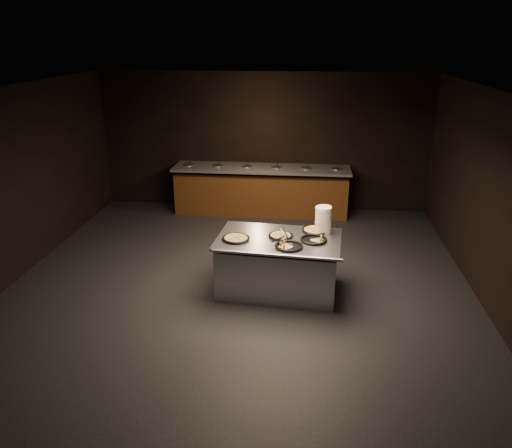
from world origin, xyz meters
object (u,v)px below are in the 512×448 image
object	(u,v)px
serving_counter	(278,266)
pan_cheese_whole	(281,236)
pan_veggie_whole	(236,238)
plate_stack	(323,220)

from	to	relation	value
serving_counter	pan_cheese_whole	distance (m)	0.46
serving_counter	pan_veggie_whole	xyz separation A→B (m)	(-0.61, -0.12, 0.46)
serving_counter	pan_veggie_whole	world-z (taller)	pan_veggie_whole
pan_veggie_whole	pan_cheese_whole	size ratio (longest dim) A/B	1.11
serving_counter	pan_cheese_whole	size ratio (longest dim) A/B	5.16
serving_counter	pan_veggie_whole	bearing A→B (deg)	-164.36
serving_counter	plate_stack	size ratio (longest dim) A/B	4.67
pan_cheese_whole	plate_stack	bearing A→B (deg)	21.43
plate_stack	pan_cheese_whole	size ratio (longest dim) A/B	1.11
pan_veggie_whole	serving_counter	bearing A→B (deg)	11.22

